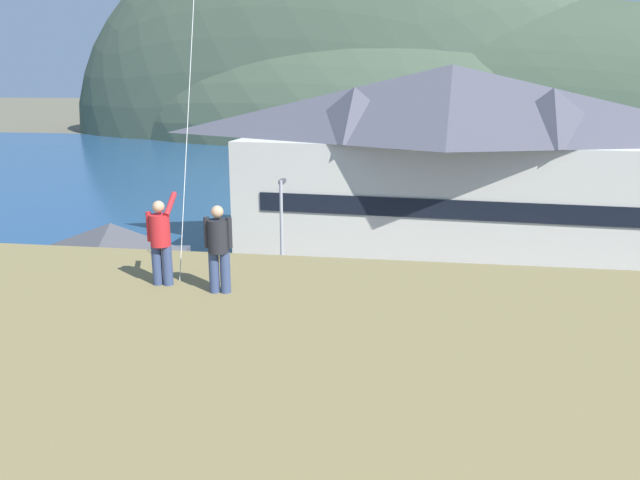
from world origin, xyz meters
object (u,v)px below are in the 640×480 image
parked_car_mid_row_far (278,323)px  person_companion (219,246)px  harbor_lodge (448,159)px  parked_car_back_row_right (40,363)px  parked_car_mid_row_center (556,338)px  person_kite_flyer (161,239)px  storage_shed_near_lot (114,274)px  wharf_dock (329,211)px  moored_boat_wharfside (286,210)px  parked_car_corner_spot (572,415)px  storage_shed_waterside (388,213)px  parked_car_lone_by_shed (162,381)px  parking_light_pole (282,234)px

parked_car_mid_row_far → person_companion: 15.73m
harbor_lodge → person_companion: size_ratio=15.81×
parked_car_mid_row_far → parked_car_back_row_right: 9.53m
parked_car_mid_row_center → parked_car_mid_row_far: (-11.68, -0.13, 0.00)m
person_companion → person_kite_flyer: bearing=167.6°
storage_shed_near_lot → parked_car_back_row_right: storage_shed_near_lot is taller
wharf_dock → moored_boat_wharfside: (-3.34, -1.88, 0.37)m
wharf_dock → parked_car_corner_spot: (12.44, -32.92, 0.71)m
harbor_lodge → person_companion: (-5.59, -28.85, 1.85)m
storage_shed_waterside → harbor_lodge: bearing=-31.8°
parked_car_lone_by_shed → person_companion: (4.90, -7.88, 7.25)m
person_kite_flyer → parked_car_mid_row_center: bearing=51.3°
storage_shed_near_lot → parked_car_mid_row_center: bearing=-2.6°
parked_car_lone_by_shed → person_kite_flyer: 11.11m
harbor_lodge → parking_light_pole: bearing=-129.0°
person_companion → storage_shed_waterside: bearing=86.6°
parking_light_pole → person_companion: person_companion is taller
harbor_lodge → parked_car_corner_spot: (3.31, -21.13, -5.40)m
parked_car_lone_by_shed → parked_car_back_row_right: bearing=172.7°
parked_car_mid_row_far → person_companion: size_ratio=2.49×
parking_light_pole → person_kite_flyer: (1.51, -18.18, 4.46)m
parked_car_mid_row_center → person_companion: 18.43m
harbor_lodge → parked_car_mid_row_far: bearing=-116.9°
parking_light_pole → storage_shed_waterside: bearing=69.8°
parked_car_corner_spot → parked_car_lone_by_shed: size_ratio=1.01×
parked_car_mid_row_center → parked_car_lone_by_shed: size_ratio=1.01×
parked_car_mid_row_far → parked_car_mid_row_center: bearing=0.6°
parked_car_corner_spot → person_kite_flyer: size_ratio=2.34×
parked_car_corner_spot → parked_car_mid_row_far: bearing=150.9°
storage_shed_waterside → parked_car_back_row_right: bearing=-117.6°
person_companion → parked_car_corner_spot: bearing=41.0°
moored_boat_wharfside → parking_light_pole: (4.08, -20.29, 3.15)m
person_kite_flyer → harbor_lodge: bearing=76.4°
parked_car_back_row_right → person_companion: person_companion is taller
harbor_lodge → wharf_dock: harbor_lodge is taller
wharf_dock → person_kite_flyer: 41.20m
person_companion → harbor_lodge: bearing=79.0°
parked_car_mid_row_center → person_companion: bearing=-124.7°
parked_car_corner_spot → parking_light_pole: 16.14m
storage_shed_waterside → moored_boat_wharfside: size_ratio=1.02×
parked_car_mid_row_center → storage_shed_waterside: bearing=114.3°
person_companion → parked_car_mid_row_center: bearing=55.3°
harbor_lodge → storage_shed_waterside: size_ratio=4.26×
storage_shed_waterside → wharf_dock: (-5.41, 9.48, -2.03)m
parked_car_mid_row_far → parked_car_back_row_right: size_ratio=1.01×
wharf_dock → parking_light_pole: 22.46m
moored_boat_wharfside → parked_car_mid_row_far: moored_boat_wharfside is taller
harbor_lodge → person_companion: bearing=-101.0°
harbor_lodge → moored_boat_wharfside: bearing=141.5°
parked_car_corner_spot → person_companion: size_ratio=2.50×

